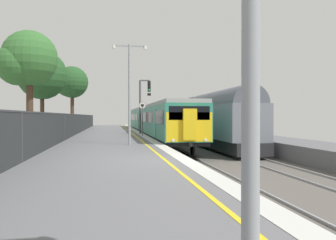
# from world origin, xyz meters

# --- Properties ---
(ground) EXTENTS (17.40, 110.00, 1.21)m
(ground) POSITION_xyz_m (2.64, 0.00, -0.61)
(ground) COLOR slate
(commuter_train_at_platform) EXTENTS (2.83, 40.77, 3.81)m
(commuter_train_at_platform) POSITION_xyz_m (2.10, 26.86, 1.27)
(commuter_train_at_platform) COLOR #2D846B
(commuter_train_at_platform) RESTS_ON ground
(freight_train_adjacent_track) EXTENTS (2.60, 58.86, 4.55)m
(freight_train_adjacent_track) POSITION_xyz_m (6.10, 36.14, 1.49)
(freight_train_adjacent_track) COLOR #232326
(freight_train_adjacent_track) RESTS_ON ground
(signal_gantry) EXTENTS (1.10, 0.24, 5.06)m
(signal_gantry) POSITION_xyz_m (0.62, 20.18, 3.16)
(signal_gantry) COLOR #47474C
(signal_gantry) RESTS_ON ground
(speed_limit_sign) EXTENTS (0.59, 0.08, 2.85)m
(speed_limit_sign) POSITION_xyz_m (0.25, 16.55, 1.81)
(speed_limit_sign) COLOR #59595B
(speed_limit_sign) RESTS_ON ground
(platform_lamp_mid) EXTENTS (2.00, 0.20, 5.80)m
(platform_lamp_mid) POSITION_xyz_m (-1.28, 7.47, 3.41)
(platform_lamp_mid) COLOR #93999E
(platform_lamp_mid) RESTS_ON ground
(platform_back_fence) EXTENTS (0.07, 99.00, 1.83)m
(platform_back_fence) POSITION_xyz_m (-5.45, -0.00, 0.96)
(platform_back_fence) COLOR #282B2D
(platform_back_fence) RESTS_ON ground
(background_tree_left) EXTENTS (3.57, 3.57, 7.28)m
(background_tree_left) POSITION_xyz_m (-6.79, 28.18, 5.36)
(background_tree_left) COLOR #473323
(background_tree_left) RESTS_ON ground
(background_tree_centre) EXTENTS (3.69, 3.69, 6.60)m
(background_tree_centre) POSITION_xyz_m (-7.54, 14.78, 4.63)
(background_tree_centre) COLOR #473323
(background_tree_centre) RESTS_ON ground
(background_tree_right) EXTENTS (3.04, 2.88, 6.09)m
(background_tree_right) POSITION_xyz_m (-6.67, 6.16, 4.51)
(background_tree_right) COLOR #473323
(background_tree_right) RESTS_ON ground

